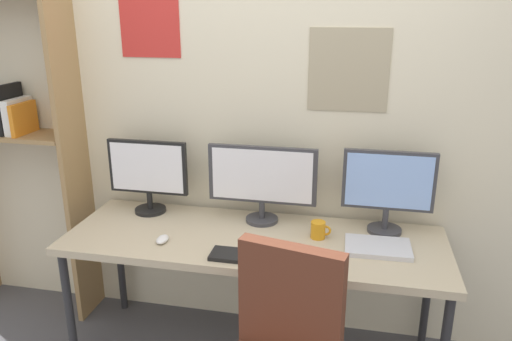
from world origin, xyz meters
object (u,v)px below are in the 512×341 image
Objects in this scene: desk at (254,247)px; laptop_closed at (378,247)px; coffee_mug at (318,230)px; mouse_left_side at (329,262)px; monitor_center at (262,179)px; monitor_left at (148,173)px; mouse_right_side at (162,239)px; monitor_right at (388,187)px; keyboard_main at (244,256)px.

desk is 0.63m from laptop_closed.
desk is 18.60× the size of coffee_mug.
mouse_left_side is 0.28m from coffee_mug.
monitor_left is at bearing -179.99° from monitor_center.
mouse_left_side is 1.00× the size of mouse_right_side.
monitor_center is (0.00, 0.21, 0.30)m from desk.
monitor_right is 4.90× the size of mouse_right_side.
keyboard_main is (0.00, -0.44, -0.24)m from monitor_center.
desk is 6.10× the size of keyboard_main.
monitor_center is 0.63m from mouse_left_side.
monitor_center is 0.70m from laptop_closed.
laptop_closed is at bearing 19.53° from keyboard_main.
mouse_left_side is at bearing -121.88° from monitor_right.
mouse_right_side is (-0.85, 0.06, 0.00)m from mouse_left_side.
laptop_closed is at bearing -19.32° from monitor_center.
monitor_left is 1.44× the size of keyboard_main.
desk is 0.76m from monitor_right.
monitor_right is at bearing 58.12° from mouse_left_side.
monitor_left is 4.84× the size of mouse_left_side.
coffee_mug is (-0.34, -0.15, -0.21)m from monitor_right.
monitor_right reaches higher than monitor_center.
desk is 0.37m from monitor_center.
monitor_left is 1.17m from mouse_left_side.
coffee_mug is at bearing 15.47° from mouse_right_side.
keyboard_main is (0.00, -0.23, 0.06)m from desk.
laptop_closed is (0.63, -0.01, 0.07)m from desk.
monitor_right is 0.33m from laptop_closed.
coffee_mug is at bearing -8.57° from monitor_left.
keyboard_main is at bearing -90.00° from desk.
mouse_right_side reaches higher than desk.
monitor_center is at bearing 159.12° from laptop_closed.
monitor_center is at bearing 90.00° from keyboard_main.
monitor_right is 4.90× the size of mouse_left_side.
monitor_center reaches higher than keyboard_main.
monitor_left is 1.45× the size of laptop_closed.
monitor_left is at bearing 146.41° from keyboard_main.
monitor_left is 0.67m from monitor_center.
monitor_center is at bearing 39.27° from mouse_right_side.
laptop_closed is (-0.04, -0.22, -0.24)m from monitor_right.
monitor_right is (1.33, 0.00, 0.01)m from monitor_left.
mouse_right_side is at bearing 169.98° from keyboard_main.
desk is at bearing 177.75° from laptop_closed.
monitor_center is 0.41m from coffee_mug.
desk is at bearing -90.00° from monitor_center.
monitor_right reaches higher than keyboard_main.
monitor_left is at bearing 121.29° from mouse_right_side.
monitor_right is 4.44× the size of coffee_mug.
desk is 20.54× the size of mouse_right_side.
mouse_left_side is 0.30× the size of laptop_closed.
laptop_closed is at bearing 7.64° from mouse_right_side.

